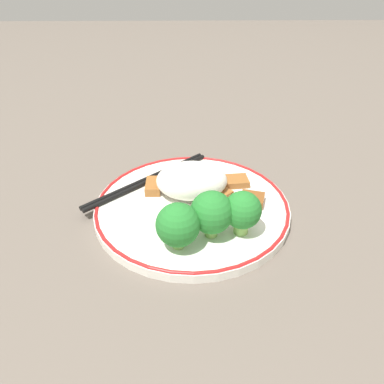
# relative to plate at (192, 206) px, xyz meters

# --- Properties ---
(ground_plane) EXTENTS (3.00, 3.00, 0.00)m
(ground_plane) POSITION_rel_plate_xyz_m (0.00, 0.00, -0.01)
(ground_plane) COLOR #665B51
(plate) EXTENTS (0.27, 0.27, 0.02)m
(plate) POSITION_rel_plate_xyz_m (0.00, 0.00, 0.00)
(plate) COLOR white
(plate) RESTS_ON ground_plane
(rice_mound) EXTENTS (0.10, 0.07, 0.05)m
(rice_mound) POSITION_rel_plate_xyz_m (-0.00, 0.02, 0.03)
(rice_mound) COLOR white
(rice_mound) RESTS_ON plate
(broccoli_back_left) EXTENTS (0.05, 0.05, 0.06)m
(broccoli_back_left) POSITION_rel_plate_xyz_m (-0.02, -0.09, 0.04)
(broccoli_back_left) COLOR #7FB756
(broccoli_back_left) RESTS_ON plate
(broccoli_back_center) EXTENTS (0.05, 0.05, 0.06)m
(broccoli_back_center) POSITION_rel_plate_xyz_m (0.02, -0.07, 0.04)
(broccoli_back_center) COLOR #7FB756
(broccoli_back_center) RESTS_ON plate
(broccoli_back_right) EXTENTS (0.05, 0.05, 0.06)m
(broccoli_back_right) POSITION_rel_plate_xyz_m (0.06, -0.06, 0.04)
(broccoli_back_right) COLOR #7FB756
(broccoli_back_right) RESTS_ON plate
(meat_near_front) EXTENTS (0.04, 0.03, 0.01)m
(meat_near_front) POSITION_rel_plate_xyz_m (0.07, 0.05, 0.01)
(meat_near_front) COLOR #995B28
(meat_near_front) RESTS_ON plate
(meat_near_left) EXTENTS (0.05, 0.05, 0.01)m
(meat_near_left) POSITION_rel_plate_xyz_m (0.04, 0.01, 0.01)
(meat_near_left) COLOR #995B28
(meat_near_left) RESTS_ON plate
(meat_near_right) EXTENTS (0.04, 0.04, 0.01)m
(meat_near_right) POSITION_rel_plate_xyz_m (0.08, -0.00, 0.01)
(meat_near_right) COLOR brown
(meat_near_right) RESTS_ON plate
(meat_near_back) EXTENTS (0.02, 0.04, 0.01)m
(meat_near_back) POSITION_rel_plate_xyz_m (-0.06, 0.04, 0.01)
(meat_near_back) COLOR #995B28
(meat_near_back) RESTS_ON plate
(meat_on_rice_edge) EXTENTS (0.04, 0.04, 0.01)m
(meat_on_rice_edge) POSITION_rel_plate_xyz_m (0.03, 0.07, 0.01)
(meat_on_rice_edge) COLOR #9E6633
(meat_on_rice_edge) RESTS_ON plate
(chopsticks) EXTENTS (0.18, 0.16, 0.01)m
(chopsticks) POSITION_rel_plate_xyz_m (-0.07, 0.06, 0.01)
(chopsticks) COLOR black
(chopsticks) RESTS_ON plate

